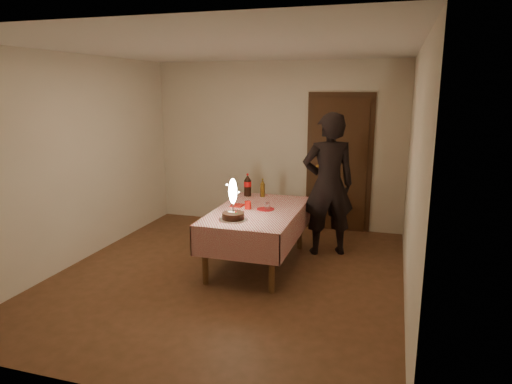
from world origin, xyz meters
TOP-DOWN VIEW (x-y plane):
  - ground at (0.00, 0.00)m, footprint 4.00×4.50m
  - room_shell at (0.03, 0.08)m, footprint 4.04×4.54m
  - dining_table at (0.22, 0.45)m, footprint 1.02×1.72m
  - birthday_cake at (0.09, -0.04)m, footprint 0.32×0.32m
  - red_plate at (0.32, 0.49)m, footprint 0.22×0.22m
  - red_cup at (0.10, 0.44)m, footprint 0.08×0.08m
  - clear_cup at (0.35, 0.47)m, footprint 0.07×0.07m
  - napkin_stack at (-0.07, 0.53)m, footprint 0.15×0.15m
  - cola_bottle at (-0.12, 1.12)m, footprint 0.10×0.10m
  - amber_bottle_left at (0.09, 1.13)m, footprint 0.06×0.06m
  - photographer at (1.00, 1.11)m, footprint 0.81×0.68m

SIDE VIEW (x-z plane):
  - ground at x=0.00m, z-range -0.01..0.01m
  - dining_table at x=0.22m, z-range 0.26..0.98m
  - red_plate at x=0.32m, z-range 0.71..0.72m
  - napkin_stack at x=-0.07m, z-range 0.71..0.73m
  - clear_cup at x=0.35m, z-range 0.71..0.80m
  - red_cup at x=0.10m, z-range 0.71..0.81m
  - amber_bottle_left at x=0.09m, z-range 0.71..0.96m
  - birthday_cake at x=0.09m, z-range 0.61..1.08m
  - cola_bottle at x=-0.12m, z-range 0.71..1.03m
  - photographer at x=1.00m, z-range 0.00..1.89m
  - room_shell at x=0.03m, z-range 0.34..2.96m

